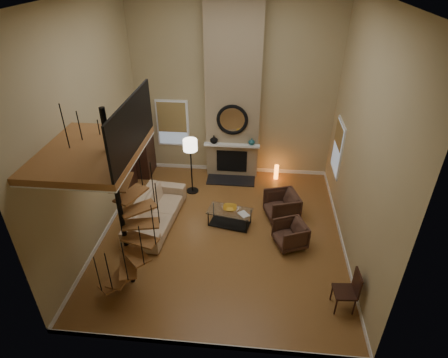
# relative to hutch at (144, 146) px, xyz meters

# --- Properties ---
(ground) EXTENTS (6.00, 6.50, 0.01)m
(ground) POSITION_rel_hutch_xyz_m (2.78, -2.83, -0.95)
(ground) COLOR #A56E35
(ground) RESTS_ON ground
(back_wall) EXTENTS (6.00, 0.02, 5.50)m
(back_wall) POSITION_rel_hutch_xyz_m (2.78, 0.42, 1.80)
(back_wall) COLOR tan
(back_wall) RESTS_ON ground
(front_wall) EXTENTS (6.00, 0.02, 5.50)m
(front_wall) POSITION_rel_hutch_xyz_m (2.78, -6.08, 1.80)
(front_wall) COLOR tan
(front_wall) RESTS_ON ground
(left_wall) EXTENTS (0.02, 6.50, 5.50)m
(left_wall) POSITION_rel_hutch_xyz_m (-0.22, -2.83, 1.80)
(left_wall) COLOR tan
(left_wall) RESTS_ON ground
(right_wall) EXTENTS (0.02, 6.50, 5.50)m
(right_wall) POSITION_rel_hutch_xyz_m (5.78, -2.83, 1.80)
(right_wall) COLOR tan
(right_wall) RESTS_ON ground
(baseboard_back) EXTENTS (6.00, 0.02, 0.12)m
(baseboard_back) POSITION_rel_hutch_xyz_m (2.78, 0.41, -0.89)
(baseboard_back) COLOR white
(baseboard_back) RESTS_ON ground
(baseboard_front) EXTENTS (6.00, 0.02, 0.12)m
(baseboard_front) POSITION_rel_hutch_xyz_m (2.78, -6.07, -0.89)
(baseboard_front) COLOR white
(baseboard_front) RESTS_ON ground
(baseboard_left) EXTENTS (0.02, 6.50, 0.12)m
(baseboard_left) POSITION_rel_hutch_xyz_m (-0.21, -2.83, -0.89)
(baseboard_left) COLOR white
(baseboard_left) RESTS_ON ground
(baseboard_right) EXTENTS (0.02, 6.50, 0.12)m
(baseboard_right) POSITION_rel_hutch_xyz_m (5.77, -2.83, -0.89)
(baseboard_right) COLOR white
(baseboard_right) RESTS_ON ground
(chimney_breast) EXTENTS (1.60, 0.38, 5.50)m
(chimney_breast) POSITION_rel_hutch_xyz_m (2.78, 0.23, 1.80)
(chimney_breast) COLOR #917D5E
(chimney_breast) RESTS_ON ground
(hearth) EXTENTS (1.50, 0.60, 0.04)m
(hearth) POSITION_rel_hutch_xyz_m (2.78, -0.26, -0.93)
(hearth) COLOR black
(hearth) RESTS_ON ground
(firebox) EXTENTS (0.95, 0.02, 0.72)m
(firebox) POSITION_rel_hutch_xyz_m (2.78, 0.03, -0.40)
(firebox) COLOR black
(firebox) RESTS_ON chimney_breast
(mantel) EXTENTS (1.70, 0.18, 0.06)m
(mantel) POSITION_rel_hutch_xyz_m (2.78, -0.05, 0.20)
(mantel) COLOR white
(mantel) RESTS_ON chimney_breast
(mirror_frame) EXTENTS (0.94, 0.10, 0.94)m
(mirror_frame) POSITION_rel_hutch_xyz_m (2.78, 0.01, 1.00)
(mirror_frame) COLOR black
(mirror_frame) RESTS_ON chimney_breast
(mirror_disc) EXTENTS (0.80, 0.01, 0.80)m
(mirror_disc) POSITION_rel_hutch_xyz_m (2.78, 0.02, 1.00)
(mirror_disc) COLOR white
(mirror_disc) RESTS_ON chimney_breast
(vase_left) EXTENTS (0.24, 0.24, 0.25)m
(vase_left) POSITION_rel_hutch_xyz_m (2.23, -0.01, 0.35)
(vase_left) COLOR black
(vase_left) RESTS_ON mantel
(vase_right) EXTENTS (0.20, 0.20, 0.21)m
(vase_right) POSITION_rel_hutch_xyz_m (3.38, -0.01, 0.33)
(vase_right) COLOR #195158
(vase_right) RESTS_ON mantel
(window_back) EXTENTS (1.02, 0.06, 1.52)m
(window_back) POSITION_rel_hutch_xyz_m (0.88, 0.39, 0.67)
(window_back) COLOR white
(window_back) RESTS_ON back_wall
(window_right) EXTENTS (0.06, 1.02, 1.52)m
(window_right) POSITION_rel_hutch_xyz_m (5.75, -0.83, 0.68)
(window_right) COLOR white
(window_right) RESTS_ON right_wall
(entry_door) EXTENTS (0.10, 1.05, 2.16)m
(entry_door) POSITION_rel_hutch_xyz_m (-0.17, -1.03, 0.10)
(entry_door) COLOR white
(entry_door) RESTS_ON ground
(loft) EXTENTS (1.70, 2.20, 1.09)m
(loft) POSITION_rel_hutch_xyz_m (0.74, -4.63, 2.29)
(loft) COLOR #9B6232
(loft) RESTS_ON left_wall
(spiral_stair) EXTENTS (1.47, 1.47, 4.06)m
(spiral_stair) POSITION_rel_hutch_xyz_m (1.00, -4.62, 0.83)
(spiral_stair) COLOR black
(spiral_stair) RESTS_ON ground
(hutch) EXTENTS (0.43, 0.92, 2.05)m
(hutch) POSITION_rel_hutch_xyz_m (0.00, 0.00, 0.00)
(hutch) COLOR black
(hutch) RESTS_ON ground
(sofa) EXTENTS (1.17, 2.53, 0.72)m
(sofa) POSITION_rel_hutch_xyz_m (0.98, -2.56, -0.55)
(sofa) COLOR tan
(sofa) RESTS_ON ground
(armchair_near) EXTENTS (1.04, 1.02, 0.76)m
(armchair_near) POSITION_rel_hutch_xyz_m (4.36, -1.94, -0.60)
(armchair_near) COLOR #462B20
(armchair_near) RESTS_ON ground
(armchair_far) EXTENTS (0.92, 0.91, 0.65)m
(armchair_far) POSITION_rel_hutch_xyz_m (4.52, -3.10, -0.60)
(armchair_far) COLOR #462B20
(armchair_far) RESTS_ON ground
(coffee_table) EXTENTS (1.23, 0.78, 0.44)m
(coffee_table) POSITION_rel_hutch_xyz_m (2.93, -2.45, -0.67)
(coffee_table) COLOR silver
(coffee_table) RESTS_ON ground
(bowl) EXTENTS (0.36, 0.36, 0.09)m
(bowl) POSITION_rel_hutch_xyz_m (2.93, -2.40, -0.45)
(bowl) COLOR gold
(bowl) RESTS_ON coffee_table
(book) EXTENTS (0.34, 0.35, 0.03)m
(book) POSITION_rel_hutch_xyz_m (3.28, -2.60, -0.49)
(book) COLOR gray
(book) RESTS_ON coffee_table
(floor_lamp) EXTENTS (0.40, 0.40, 1.71)m
(floor_lamp) POSITION_rel_hutch_xyz_m (1.68, -0.96, 0.46)
(floor_lamp) COLOR black
(floor_lamp) RESTS_ON ground
(accent_lamp) EXTENTS (0.13, 0.13, 0.47)m
(accent_lamp) POSITION_rel_hutch_xyz_m (4.19, 0.01, -0.70)
(accent_lamp) COLOR orange
(accent_lamp) RESTS_ON ground
(side_chair) EXTENTS (0.47, 0.46, 0.94)m
(side_chair) POSITION_rel_hutch_xyz_m (5.52, -4.89, -0.42)
(side_chair) COLOR black
(side_chair) RESTS_ON ground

